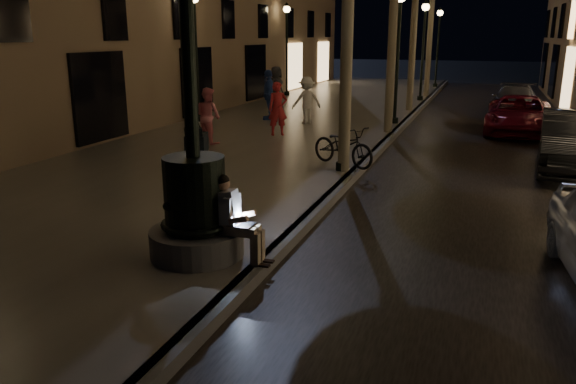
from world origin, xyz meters
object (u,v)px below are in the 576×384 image
at_px(lamp_left_c, 287,37).
at_px(car_third, 519,115).
at_px(pedestrian_pink, 208,116).
at_px(pedestrian_dark, 276,87).
at_px(seated_man_laptop, 234,215).
at_px(car_rear, 514,100).
at_px(fountain_lamppost, 195,190).
at_px(lamp_curb_c, 424,38).
at_px(lamp_left_b, 195,39).
at_px(car_second, 574,142).
at_px(stroller, 197,144).
at_px(pedestrian_blue, 269,95).
at_px(lamp_curb_d, 438,37).
at_px(lamp_curb_a, 345,41).
at_px(lamp_curb_b, 399,39).
at_px(bicycle, 343,146).
at_px(pedestrian_red, 278,109).
at_px(pedestrian_white, 307,100).

relative_size(lamp_left_c, car_third, 1.02).
distance_m(pedestrian_pink, pedestrian_dark, 8.67).
bearing_deg(seated_man_laptop, car_rear, 77.15).
bearing_deg(fountain_lamppost, lamp_left_c, 106.22).
bearing_deg(lamp_left_c, lamp_curb_c, 0.00).
bearing_deg(fountain_lamppost, pedestrian_pink, 116.03).
bearing_deg(lamp_left_b, fountain_lamppost, -61.93).
bearing_deg(car_second, car_third, 104.80).
height_order(seated_man_laptop, car_second, car_second).
height_order(stroller, pedestrian_blue, pedestrian_blue).
height_order(fountain_lamppost, lamp_curb_c, fountain_lamppost).
relative_size(lamp_curb_d, lamp_left_b, 1.00).
xyz_separation_m(car_second, pedestrian_blue, (-10.12, 4.62, 0.39)).
bearing_deg(lamp_curb_a, lamp_curb_d, 90.00).
height_order(lamp_curb_c, pedestrian_blue, lamp_curb_c).
bearing_deg(lamp_curb_c, lamp_curb_b, -90.00).
bearing_deg(fountain_lamppost, lamp_left_b, 118.07).
relative_size(lamp_curb_c, lamp_left_b, 1.00).
distance_m(fountain_lamppost, pedestrian_dark, 17.38).
xyz_separation_m(lamp_curb_d, bicycle, (-0.10, -23.47, -2.53)).
bearing_deg(pedestrian_blue, bicycle, 14.67).
bearing_deg(lamp_curb_c, pedestrian_pink, -108.33).
bearing_deg(lamp_curb_c, lamp_curb_d, 90.00).
bearing_deg(lamp_curb_a, stroller, -166.69).
bearing_deg(lamp_curb_b, lamp_curb_c, 90.00).
bearing_deg(lamp_curb_a, pedestrian_blue, 123.08).
distance_m(lamp_curb_a, pedestrian_red, 5.65).
xyz_separation_m(lamp_curb_c, car_third, (4.30, -7.64, -2.58)).
xyz_separation_m(fountain_lamppost, lamp_left_b, (-6.40, 12.00, 2.02)).
xyz_separation_m(lamp_curb_c, lamp_curb_d, (0.00, 8.00, 0.00)).
distance_m(fountain_lamppost, lamp_curb_d, 30.08).
xyz_separation_m(lamp_curb_d, pedestrian_red, (-3.18, -19.88, -2.17)).
xyz_separation_m(pedestrian_pink, pedestrian_dark, (-1.07, 8.60, 0.08)).
bearing_deg(pedestrian_white, lamp_curb_d, -135.53).
bearing_deg(lamp_curb_b, bicycle, -90.77).
bearing_deg(lamp_left_b, car_third, 11.71).
height_order(lamp_curb_b, lamp_curb_d, same).
relative_size(fountain_lamppost, seated_man_laptop, 4.07).
height_order(seated_man_laptop, pedestrian_red, pedestrian_red).
height_order(stroller, bicycle, stroller).
relative_size(pedestrian_white, pedestrian_dark, 0.93).
height_order(lamp_left_b, car_rear, lamp_left_b).
relative_size(stroller, pedestrian_pink, 0.68).
bearing_deg(lamp_curb_a, bicycle, 100.77).
bearing_deg(pedestrian_red, car_rear, 18.58).
xyz_separation_m(lamp_left_c, car_rear, (11.40, -2.76, -2.60)).
height_order(car_second, bicycle, car_second).
bearing_deg(lamp_left_b, seated_man_laptop, -59.70).
distance_m(seated_man_laptop, stroller, 6.19).
bearing_deg(car_rear, pedestrian_pink, -123.21).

